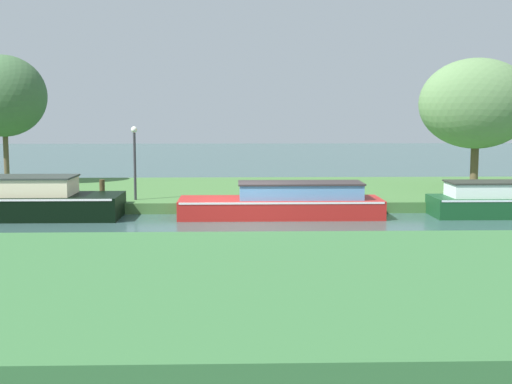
% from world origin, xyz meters
% --- Properties ---
extents(ground_plane, '(120.00, 120.00, 0.00)m').
position_xyz_m(ground_plane, '(0.00, 0.00, 0.00)').
color(ground_plane, '#355552').
extents(riverbank_far, '(72.00, 10.00, 0.40)m').
position_xyz_m(riverbank_far, '(0.00, 7.00, 0.20)').
color(riverbank_far, '#427137').
rests_on(riverbank_far, ground_plane).
extents(riverbank_near, '(72.00, 10.00, 0.40)m').
position_xyz_m(riverbank_near, '(0.00, -9.00, 0.20)').
color(riverbank_near, '#366B38').
rests_on(riverbank_near, ground_plane).
extents(red_narrowboat, '(7.16, 2.07, 1.25)m').
position_xyz_m(red_narrowboat, '(1.34, 1.20, 0.52)').
color(red_narrowboat, '#AD1F1B').
rests_on(red_narrowboat, ground_plane).
extents(forest_cruiser, '(4.90, 1.90, 1.25)m').
position_xyz_m(forest_cruiser, '(9.04, 1.20, 0.55)').
color(forest_cruiser, '#144521').
rests_on(forest_cruiser, ground_plane).
extents(willow_tree_left, '(4.02, 3.20, 5.94)m').
position_xyz_m(willow_tree_left, '(-11.14, 9.21, 4.45)').
color(willow_tree_left, brown).
rests_on(willow_tree_left, riverbank_far).
extents(willow_tree_centre, '(5.04, 3.25, 5.64)m').
position_xyz_m(willow_tree_centre, '(10.03, 6.72, 4.08)').
color(willow_tree_centre, brown).
rests_on(willow_tree_centre, riverbank_far).
extents(lamp_post, '(0.24, 0.24, 2.78)m').
position_xyz_m(lamp_post, '(-4.23, 3.07, 2.16)').
color(lamp_post, '#333338').
rests_on(lamp_post, riverbank_far).
extents(mooring_post_near, '(0.20, 0.20, 0.83)m').
position_xyz_m(mooring_post_near, '(-5.38, 2.54, 0.81)').
color(mooring_post_near, '#443A20').
rests_on(mooring_post_near, riverbank_far).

